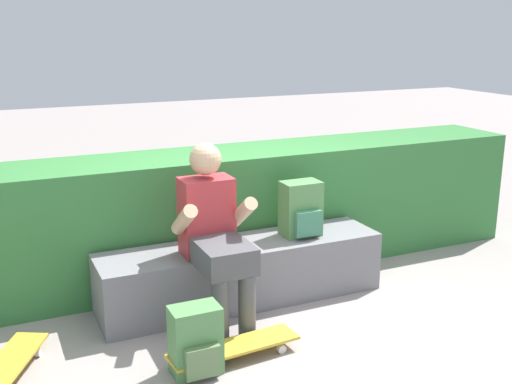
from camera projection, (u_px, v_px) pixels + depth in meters
name	position (u px, v px, depth m)	size (l,w,h in m)	color
ground_plane	(263.00, 320.00, 4.15)	(24.00, 24.00, 0.00)	gray
bench_main	(242.00, 272.00, 4.40)	(2.04, 0.47, 0.43)	slate
person_skater	(214.00, 231.00, 3.99)	(0.49, 0.62, 1.18)	#B73338
skateboard_near_person	(234.00, 347.00, 3.65)	(0.81, 0.26, 0.09)	gold
skateboard_beside_bench	(4.00, 370.00, 3.42)	(0.54, 0.80, 0.09)	gold
backpack_on_bench	(301.00, 210.00, 4.47)	(0.28, 0.23, 0.40)	#51894C
backpack_on_ground	(196.00, 342.00, 3.48)	(0.28, 0.23, 0.40)	#51894C
hedge_row	(173.00, 219.00, 4.73)	(5.98, 0.66, 0.97)	#347639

